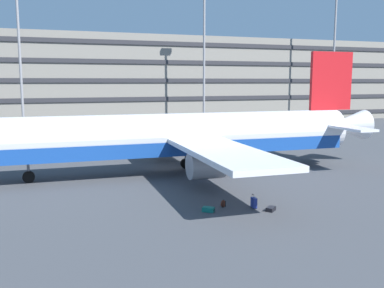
{
  "coord_description": "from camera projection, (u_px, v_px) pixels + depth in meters",
  "views": [
    {
      "loc": [
        -10.34,
        -35.46,
        7.61
      ],
      "look_at": [
        -0.09,
        -5.55,
        3.0
      ],
      "focal_mm": 40.2,
      "sensor_mm": 36.0,
      "label": 1
    }
  ],
  "objects": [
    {
      "name": "terminal_structure",
      "position": [
        104.0,
        81.0,
        77.69
      ],
      "size": [
        149.19,
        14.93,
        15.58
      ],
      "color": "gray",
      "rests_on": "ground_plane"
    },
    {
      "name": "ground_plane",
      "position": [
        172.0,
        169.0,
        37.61
      ],
      "size": [
        600.0,
        600.0,
        0.0
      ],
      "primitive_type": "plane",
      "color": "#424449"
    },
    {
      "name": "light_mast_center_left",
      "position": [
        204.0,
        52.0,
        67.91
      ],
      "size": [
        1.8,
        0.5,
        21.05
      ],
      "color": "gray",
      "rests_on": "ground_plane"
    },
    {
      "name": "suitcase_teal",
      "position": [
        254.0,
        202.0,
        25.97
      ],
      "size": [
        0.29,
        0.49,
        0.87
      ],
      "color": "navy",
      "rests_on": "ground_plane"
    },
    {
      "name": "light_mast_center_right",
      "position": [
        334.0,
        44.0,
        75.46
      ],
      "size": [
        1.8,
        0.5,
        24.94
      ],
      "color": "gray",
      "rests_on": "ground_plane"
    },
    {
      "name": "suitcase_black",
      "position": [
        271.0,
        209.0,
        25.46
      ],
      "size": [
        0.78,
        0.74,
        0.24
      ],
      "color": "black",
      "rests_on": "ground_plane"
    },
    {
      "name": "suitcase_upright",
      "position": [
        208.0,
        209.0,
        25.3
      ],
      "size": [
        0.79,
        0.75,
        0.27
      ],
      "color": "#147266",
      "rests_on": "ground_plane"
    },
    {
      "name": "backpack_purple",
      "position": [
        223.0,
        204.0,
        26.18
      ],
      "size": [
        0.37,
        0.33,
        0.5
      ],
      "color": "#592619",
      "rests_on": "ground_plane"
    },
    {
      "name": "airliner",
      "position": [
        182.0,
        136.0,
        35.75
      ],
      "size": [
        36.46,
        29.38,
        10.29
      ],
      "color": "silver",
      "rests_on": "ground_plane"
    },
    {
      "name": "light_mast_left",
      "position": [
        19.0,
        35.0,
        58.94
      ],
      "size": [
        1.8,
        0.5,
        24.33
      ],
      "color": "gray",
      "rests_on": "ground_plane"
    }
  ]
}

